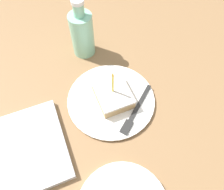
{
  "coord_description": "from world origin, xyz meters",
  "views": [
    {
      "loc": [
        0.13,
        0.3,
        0.59
      ],
      "look_at": [
        -0.0,
        -0.02,
        0.03
      ],
      "focal_mm": 35.0,
      "sensor_mm": 36.0,
      "label": 1
    }
  ],
  "objects_px": {
    "plate": "(112,99)",
    "cake_slice": "(113,94)",
    "marble_board": "(8,156)",
    "bottle": "(82,33)",
    "fork": "(135,112)"
  },
  "relations": [
    {
      "from": "plate",
      "to": "bottle",
      "type": "xyz_separation_m",
      "value": [
        0.01,
        -0.23,
        0.08
      ]
    },
    {
      "from": "plate",
      "to": "marble_board",
      "type": "xyz_separation_m",
      "value": [
        0.32,
        0.06,
        0.0
      ]
    },
    {
      "from": "plate",
      "to": "bottle",
      "type": "relative_size",
      "value": 1.29
    },
    {
      "from": "fork",
      "to": "plate",
      "type": "bearing_deg",
      "value": -56.83
    },
    {
      "from": "plate",
      "to": "cake_slice",
      "type": "xyz_separation_m",
      "value": [
        -0.0,
        -0.0,
        0.03
      ]
    },
    {
      "from": "plate",
      "to": "cake_slice",
      "type": "bearing_deg",
      "value": -152.51
    },
    {
      "from": "plate",
      "to": "marble_board",
      "type": "height_order",
      "value": "marble_board"
    },
    {
      "from": "plate",
      "to": "fork",
      "type": "height_order",
      "value": "fork"
    },
    {
      "from": "cake_slice",
      "to": "fork",
      "type": "height_order",
      "value": "cake_slice"
    },
    {
      "from": "cake_slice",
      "to": "marble_board",
      "type": "relative_size",
      "value": 0.41
    },
    {
      "from": "plate",
      "to": "cake_slice",
      "type": "distance_m",
      "value": 0.03
    },
    {
      "from": "plate",
      "to": "marble_board",
      "type": "relative_size",
      "value": 0.88
    },
    {
      "from": "bottle",
      "to": "cake_slice",
      "type": "bearing_deg",
      "value": 94.04
    },
    {
      "from": "fork",
      "to": "marble_board",
      "type": "distance_m",
      "value": 0.37
    },
    {
      "from": "bottle",
      "to": "marble_board",
      "type": "height_order",
      "value": "bottle"
    }
  ]
}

